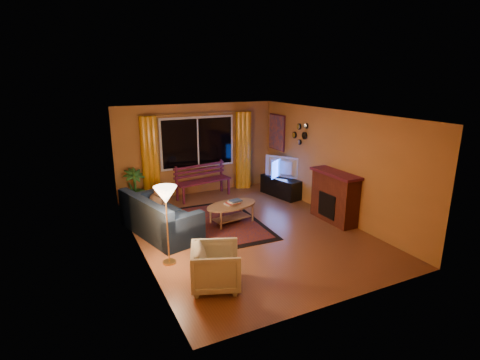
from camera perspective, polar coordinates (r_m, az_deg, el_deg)
name	(u,v)px	position (r m, az deg, el deg)	size (l,w,h in m)	color
floor	(246,230)	(8.20, 0.93, -7.66)	(4.50, 6.00, 0.02)	brown
ceiling	(247,113)	(7.56, 1.01, 10.14)	(4.50, 6.00, 0.02)	white
wall_back	(197,149)	(10.49, -6.52, 4.69)	(4.50, 0.02, 2.50)	#C07E3A
wall_left	(136,188)	(7.09, -15.54, -1.22)	(0.02, 6.00, 2.50)	#C07E3A
wall_right	(332,163)	(9.01, 13.91, 2.47)	(0.02, 6.00, 2.50)	#C07E3A
window	(198,142)	(10.39, -6.43, 5.71)	(2.00, 0.02, 1.30)	black
curtain_rod	(198,113)	(10.24, -6.48, 10.08)	(0.03, 0.03, 3.20)	#BF8C3F
curtain_left	(150,159)	(10.03, -13.53, 3.08)	(0.36, 0.36, 2.24)	#F7A117
curtain_right	(243,150)	(10.91, 0.44, 4.53)	(0.36, 0.36, 2.24)	#F7A117
bench	(203,189)	(10.25, -5.59, -1.40)	(1.56, 0.46, 0.47)	#531625
potted_plant	(134,188)	(9.82, -15.80, -1.17)	(0.55, 0.55, 0.98)	#235B1E
sofa	(160,215)	(8.07, -12.12, -5.19)	(0.88, 2.05, 0.83)	#192943
dog	(156,198)	(8.43, -12.65, -2.72)	(0.30, 0.41, 0.45)	#846347
armchair	(216,265)	(6.02, -3.68, -12.77)	(0.74, 0.70, 0.77)	beige
floor_lamp	(167,226)	(6.68, -11.02, -6.90)	(0.24, 0.24, 1.42)	#BF8C3F
rug	(221,223)	(8.55, -2.94, -6.53)	(1.71, 2.69, 0.02)	#7F2401
coffee_table	(232,214)	(8.48, -1.27, -5.14)	(1.23, 1.23, 0.45)	#9F744E
tv_console	(281,187)	(10.40, 6.20, -1.04)	(0.41, 1.24, 0.52)	black
television	(281,167)	(10.25, 6.29, 1.91)	(1.01, 0.13, 0.58)	black
fireplace	(334,198)	(8.77, 14.20, -2.66)	(0.40, 1.20, 1.10)	maroon
mirror_cluster	(300,133)	(9.89, 9.08, 7.15)	(0.06, 0.60, 0.56)	black
painting	(277,132)	(10.87, 5.61, 7.24)	(0.04, 0.76, 0.96)	#DE561C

